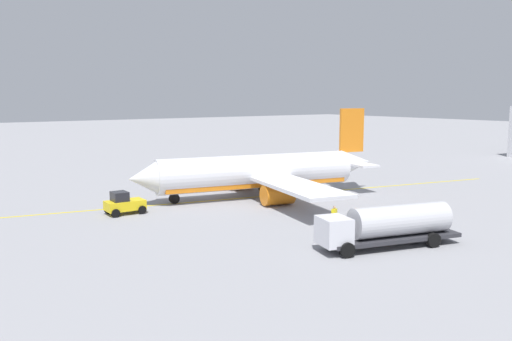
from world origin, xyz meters
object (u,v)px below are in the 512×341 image
airplane (260,173)px  pushback_tug (124,204)px  refueling_worker (334,216)px  safety_cone_nose (112,200)px  fuel_tanker (388,225)px

airplane → pushback_tug: 15.80m
airplane → pushback_tug: size_ratio=8.27×
pushback_tug → refueling_worker: (-13.27, 14.93, -0.19)m
refueling_worker → airplane: bearing=-99.6°
pushback_tug → safety_cone_nose: (-0.93, -5.65, -0.70)m
refueling_worker → pushback_tug: bearing=-48.4°
refueling_worker → safety_cone_nose: refueling_worker is taller
airplane → refueling_worker: bearing=80.4°
fuel_tanker → refueling_worker: bearing=-102.0°
pushback_tug → refueling_worker: 19.97m
fuel_tanker → refueling_worker: size_ratio=6.76×
airplane → pushback_tug: bearing=-2.0°
fuel_tanker → safety_cone_nose: size_ratio=18.50×
fuel_tanker → pushback_tug: fuel_tanker is taller
safety_cone_nose → fuel_tanker: bearing=111.2°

